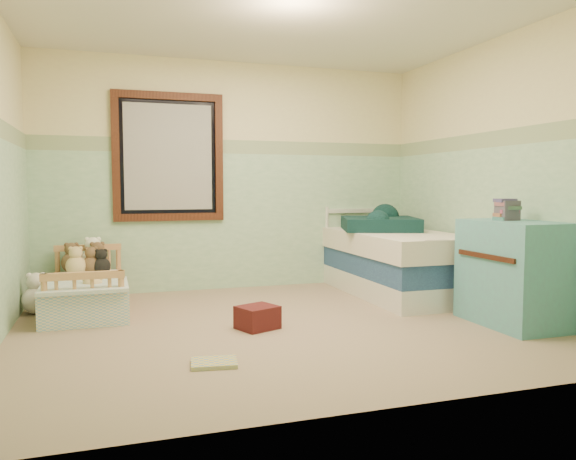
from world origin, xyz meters
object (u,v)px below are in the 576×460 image
object	(u,v)px
dresser	(513,273)
twin_bed_frame	(396,284)
plush_floor_tan	(93,304)
toddler_bed_frame	(87,302)
floor_book	(214,363)
red_pillow	(257,317)
plush_floor_cream	(37,300)

from	to	relation	value
dresser	twin_bed_frame	bearing A→B (deg)	100.76
plush_floor_tan	dresser	bearing A→B (deg)	-20.91
plush_floor_tan	toddler_bed_frame	bearing A→B (deg)	100.17
twin_bed_frame	floor_book	distance (m)	2.83
toddler_bed_frame	red_pillow	xyz separation A→B (m)	(1.32, -1.10, 0.01)
floor_book	plush_floor_cream	bearing A→B (deg)	131.37
twin_bed_frame	toddler_bed_frame	bearing A→B (deg)	176.82
toddler_bed_frame	dresser	world-z (taller)	dresser
dresser	red_pillow	xyz separation A→B (m)	(-2.03, 0.51, -0.34)
toddler_bed_frame	floor_book	world-z (taller)	toddler_bed_frame
dresser	floor_book	world-z (taller)	dresser
twin_bed_frame	dresser	xyz separation A→B (m)	(0.27, -1.44, 0.32)
twin_bed_frame	red_pillow	xyz separation A→B (m)	(-1.76, -0.92, -0.02)
plush_floor_tan	red_pillow	xyz separation A→B (m)	(1.26, -0.74, -0.04)
plush_floor_tan	twin_bed_frame	size ratio (longest dim) A/B	0.14
toddler_bed_frame	twin_bed_frame	bearing A→B (deg)	-3.18
plush_floor_tan	floor_book	distance (m)	1.71
dresser	floor_book	bearing A→B (deg)	-173.77
toddler_bed_frame	plush_floor_tan	bearing A→B (deg)	-79.83
plush_floor_tan	floor_book	size ratio (longest dim) A/B	0.89
dresser	floor_book	xyz separation A→B (m)	(-2.53, -0.28, -0.41)
floor_book	dresser	bearing A→B (deg)	14.37
toddler_bed_frame	plush_floor_tan	world-z (taller)	plush_floor_tan
toddler_bed_frame	plush_floor_tan	distance (m)	0.36
twin_bed_frame	floor_book	size ratio (longest dim) A/B	6.39
twin_bed_frame	red_pillow	size ratio (longest dim) A/B	6.30
floor_book	twin_bed_frame	bearing A→B (deg)	45.35
plush_floor_tan	red_pillow	distance (m)	1.46
red_pillow	floor_book	size ratio (longest dim) A/B	1.01
plush_floor_tan	twin_bed_frame	bearing A→B (deg)	3.41
toddler_bed_frame	plush_floor_cream	size ratio (longest dim) A/B	5.12
plush_floor_cream	twin_bed_frame	xyz separation A→B (m)	(3.50, -0.19, -0.02)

